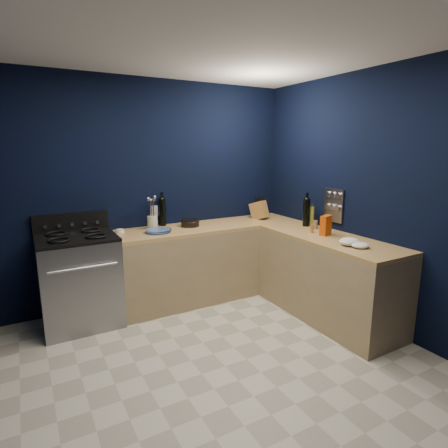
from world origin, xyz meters
TOP-DOWN VIEW (x-y plane):
  - floor at (0.00, 0.00)m, footprint 3.50×3.50m
  - ceiling at (0.00, 0.00)m, footprint 3.50×3.50m
  - wall_back at (0.00, 1.76)m, footprint 3.50×0.02m
  - wall_right at (1.76, 0.00)m, footprint 0.02×3.50m
  - cab_back at (0.60, 1.44)m, footprint 2.30×0.63m
  - top_back at (0.60, 1.44)m, footprint 2.30×0.63m
  - cab_right at (1.44, 0.29)m, footprint 0.63×1.67m
  - top_right at (1.44, 0.29)m, footprint 0.63×1.67m
  - gas_range at (-0.93, 1.42)m, footprint 0.76×0.66m
  - oven_door at (-0.93, 1.10)m, footprint 0.59×0.02m
  - cooktop at (-0.93, 1.42)m, footprint 0.76×0.66m
  - backguard at (-0.93, 1.72)m, footprint 0.76×0.06m
  - spice_panel at (1.74, 0.55)m, footprint 0.02×0.28m
  - wall_outlet at (0.00, 1.74)m, footprint 0.09×0.02m
  - plate_stack at (-0.08, 1.38)m, footprint 0.32×0.32m
  - ramekin at (-0.45, 1.58)m, footprint 0.10×0.10m
  - utensil_crock at (-0.07, 1.59)m, footprint 0.15×0.15m
  - wine_bottle_back at (0.09, 1.69)m, footprint 0.10×0.10m
  - lemon_basket at (0.36, 1.50)m, footprint 0.26×0.26m
  - knife_block at (1.35, 1.48)m, footprint 0.21×0.29m
  - wine_bottle_right at (1.58, 0.83)m, footprint 0.10×0.10m
  - oil_bottle at (1.65, 0.81)m, footprint 0.07×0.07m
  - spice_jar_near at (1.41, 0.53)m, footprint 0.04×0.04m
  - spice_jar_far at (1.57, 0.66)m, footprint 0.06×0.06m
  - crouton_bag at (1.45, 0.37)m, footprint 0.16×0.11m
  - towel_front at (1.36, -0.05)m, footprint 0.26×0.24m
  - towel_end at (1.37, -0.16)m, footprint 0.19×0.18m

SIDE VIEW (x-z plane):
  - floor at x=0.00m, z-range -0.02..0.00m
  - cab_back at x=0.60m, z-range 0.00..0.86m
  - cab_right at x=1.44m, z-range 0.00..0.86m
  - oven_door at x=-0.93m, z-range 0.24..0.66m
  - gas_range at x=-0.93m, z-range 0.00..0.92m
  - top_back at x=0.60m, z-range 0.86..0.90m
  - top_right at x=1.44m, z-range 0.86..0.90m
  - plate_stack at x=-0.08m, z-range 0.90..0.93m
  - ramekin at x=-0.45m, z-range 0.90..0.94m
  - towel_end at x=1.37m, z-range 0.90..0.95m
  - cooktop at x=-0.93m, z-range 0.92..0.95m
  - towel_front at x=1.36m, z-range 0.90..0.97m
  - lemon_basket at x=0.36m, z-range 0.90..0.98m
  - spice_jar_near at x=1.41m, z-range 0.90..0.99m
  - spice_jar_far at x=1.57m, z-range 0.90..1.00m
  - utensil_crock at x=-0.07m, z-range 0.90..1.05m
  - crouton_bag at x=1.45m, z-range 0.90..1.11m
  - knife_block at x=1.35m, z-range 0.87..1.15m
  - oil_bottle at x=1.65m, z-range 0.90..1.14m
  - backguard at x=-0.93m, z-range 0.94..1.14m
  - wine_bottle_right at x=1.58m, z-range 0.90..1.22m
  - wine_bottle_back at x=0.09m, z-range 0.90..1.23m
  - wall_outlet at x=0.00m, z-range 1.02..1.15m
  - spice_panel at x=1.74m, z-range 0.99..1.37m
  - wall_back at x=0.00m, z-range 0.00..2.60m
  - wall_right at x=1.76m, z-range 0.00..2.60m
  - ceiling at x=0.00m, z-range 2.60..2.62m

